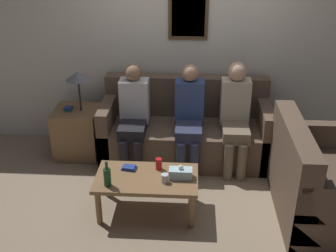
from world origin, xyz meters
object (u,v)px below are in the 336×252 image
Objects in this scene: couch_main at (185,131)px; drinking_glass at (165,178)px; person_middle at (189,114)px; couch_side at (317,185)px; person_left at (134,113)px; wine_bottle at (107,177)px; coffee_table at (147,182)px; person_right at (235,113)px.

couch_main is 1.27m from drinking_glass.
couch_side is at bearing -34.93° from person_middle.
drinking_glass is 0.07× the size of person_left.
person_left is at bearing 112.85° from drinking_glass.
drinking_glass is 1.16m from person_left.
couch_main is at bearing 102.83° from person_middle.
couch_main is 1.73m from couch_side.
couch_side is 1.62m from person_middle.
wine_bottle is 0.22× the size of person_left.
wine_bottle is 0.56m from drinking_glass.
coffee_table is 1.42m from person_right.
wine_bottle is (-0.36, -0.17, 0.16)m from coffee_table.
coffee_table is at bearing -112.27° from person_middle.
person_right reaches higher than couch_main.
wine_bottle is 1.76m from person_right.
couch_side is 1.71m from coffee_table.
coffee_table is at bearing -133.29° from person_right.
person_right is at bearing 42.12° from wine_bottle.
person_left reaches higher than wine_bottle.
couch_main is at bearing 50.80° from couch_side.
person_left is (-0.61, -0.20, 0.33)m from couch_main.
wine_bottle is at bearing -137.88° from person_right.
couch_main reaches higher than drinking_glass.
couch_side is 1.25m from person_right.
couch_side is (1.34, -1.10, 0.00)m from couch_main.
couch_side is at bearing 6.92° from wine_bottle.
couch_side is at bearing 2.56° from coffee_table.
person_left is (-0.25, 0.97, 0.31)m from coffee_table.
person_middle reaches higher than coffee_table.
person_middle reaches higher than wine_bottle.
drinking_glass is at bearing -23.45° from coffee_table.
person_left is at bearing -161.90° from couch_main.
person_left is 0.66m from person_middle.
person_left is (0.10, 1.14, 0.15)m from wine_bottle.
wine_bottle is 3.04× the size of drinking_glass.
couch_main is 23.11× the size of drinking_glass.
drinking_glass is at bearing -124.86° from person_right.
person_middle is 0.54m from person_right.
couch_side is 1.29× the size of coffee_table.
couch_main is 0.38m from person_middle.
person_right reaches higher than couch_side.
person_middle is at bearing -77.17° from couch_main.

